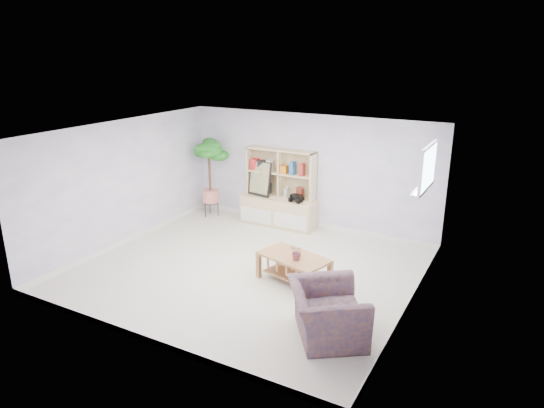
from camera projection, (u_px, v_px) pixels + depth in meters
The scene contains 14 objects.
floor at pixel (248, 270), 8.37m from camera, with size 5.50×5.00×0.01m, color beige.
ceiling at pixel (246, 132), 7.64m from camera, with size 5.50×5.00×0.01m, color white.
walls at pixel (247, 204), 8.01m from camera, with size 5.51×5.01×2.40m.
baseboard at pixel (248, 267), 8.36m from camera, with size 5.50×5.00×0.10m, color white, non-canonical shape.
window at pixel (428, 168), 7.02m from camera, with size 0.10×0.98×0.68m, color silver, non-canonical shape.
window_sill at pixel (422, 188), 7.14m from camera, with size 0.14×1.00×0.04m, color white.
storage_unit at pixel (279, 188), 10.26m from camera, with size 1.65×0.56×1.65m, color beige, non-canonical shape.
poster at pixel (260, 179), 10.36m from camera, with size 0.54×0.13×0.75m, color yellow, non-canonical shape.
toy_truck at pixel (296, 198), 10.00m from camera, with size 0.34×0.23×0.18m, color black, non-canonical shape.
coffee_table at pixel (294, 269), 7.86m from camera, with size 1.14×0.62×0.47m, color olive, non-canonical shape.
table_plant at pixel (297, 253), 7.61m from camera, with size 0.23×0.20×0.25m, color #1F6227.
floor_tree at pixel (210, 178), 10.83m from camera, with size 0.65×0.65×1.76m, color #216B21, non-canonical shape.
armchair at pixel (327, 309), 6.34m from camera, with size 1.07×0.93×0.79m, color navy.
sill_plant at pixel (424, 178), 7.19m from camera, with size 0.12×0.10×0.22m, color #216B21.
Camera 1 is at (4.01, -6.49, 3.65)m, focal length 32.00 mm.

